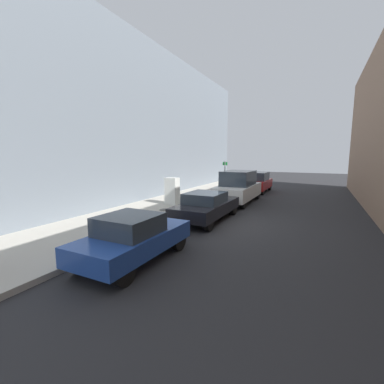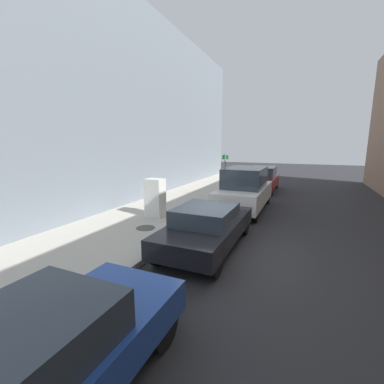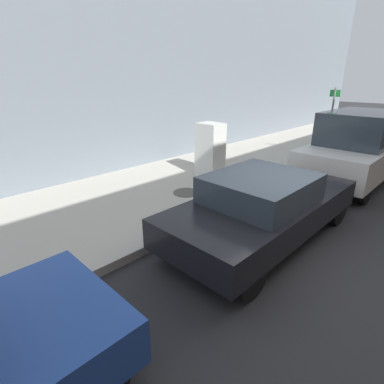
% 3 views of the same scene
% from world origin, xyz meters
% --- Properties ---
extents(ground_plane, '(80.00, 80.00, 0.00)m').
position_xyz_m(ground_plane, '(0.00, 0.00, 0.00)').
color(ground_plane, '#28282B').
extents(sidewalk_slab, '(4.53, 44.00, 0.17)m').
position_xyz_m(sidewalk_slab, '(-4.15, 0.00, 0.09)').
color(sidewalk_slab, '#B2ADA0').
rests_on(sidewalk_slab, ground).
extents(building_facade_near, '(2.14, 39.60, 10.83)m').
position_xyz_m(building_facade_near, '(-7.48, 0.00, 5.41)').
color(building_facade_near, slate).
rests_on(building_facade_near, ground).
extents(discarded_refrigerator, '(0.75, 0.61, 1.65)m').
position_xyz_m(discarded_refrigerator, '(-3.84, 2.13, 1.00)').
color(discarded_refrigerator, silver).
rests_on(discarded_refrigerator, sidewalk_slab).
extents(manhole_cover, '(0.70, 0.70, 0.02)m').
position_xyz_m(manhole_cover, '(-3.32, 0.58, 0.18)').
color(manhole_cover, '#47443F').
rests_on(manhole_cover, sidewalk_slab).
extents(street_sign_post, '(0.36, 0.07, 2.58)m').
position_xyz_m(street_sign_post, '(-2.19, 7.03, 1.62)').
color(street_sign_post, slate).
rests_on(street_sign_post, sidewalk_slab).
extents(trash_bag, '(0.47, 0.47, 0.47)m').
position_xyz_m(trash_bag, '(-5.00, 3.96, 0.41)').
color(trash_bag, black).
rests_on(trash_bag, sidewalk_slab).
extents(parked_hatchback_blue, '(1.78, 3.89, 1.45)m').
position_xyz_m(parked_hatchback_blue, '(-0.69, -5.37, 0.74)').
color(parked_hatchback_blue, '#23479E').
rests_on(parked_hatchback_blue, ground).
extents(parked_sedan_dark, '(1.90, 4.59, 1.40)m').
position_xyz_m(parked_sedan_dark, '(-0.69, 0.14, 0.73)').
color(parked_sedan_dark, black).
rests_on(parked_sedan_dark, ground).
extents(parked_van_white, '(2.05, 5.03, 2.14)m').
position_xyz_m(parked_van_white, '(-0.69, 5.51, 1.06)').
color(parked_van_white, silver).
rests_on(parked_van_white, ground).
extents(parked_suv_red, '(1.89, 4.46, 1.72)m').
position_xyz_m(parked_suv_red, '(-0.69, 11.27, 0.88)').
color(parked_suv_red, red).
rests_on(parked_suv_red, ground).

